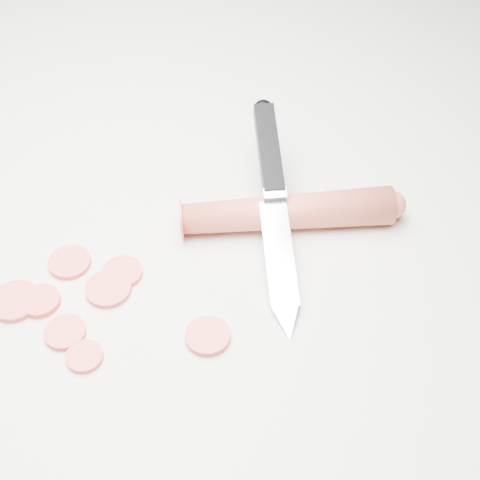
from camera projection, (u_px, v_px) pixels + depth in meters
The scene contains 11 objects.
ground at pixel (156, 250), 0.58m from camera, with size 2.40×2.40×0.00m, color silver.
carrot at pixel (287, 212), 0.59m from camera, with size 0.03×0.03×0.19m, color #CC4833.
carrot_slice_0 at pixel (15, 301), 0.54m from camera, with size 0.04×0.04×0.01m, color #F14B40.
carrot_slice_1 at pixel (41, 301), 0.54m from camera, with size 0.03×0.03×0.01m, color #F14B40.
carrot_slice_2 at pixel (108, 289), 0.55m from camera, with size 0.04×0.04×0.01m, color #F14B40.
carrot_slice_3 at pixel (123, 272), 0.56m from camera, with size 0.03×0.03×0.01m, color #F14B40.
carrot_slice_4 at pixel (208, 336), 0.52m from camera, with size 0.04×0.04×0.01m, color #F14B40.
carrot_slice_5 at pixel (70, 262), 0.57m from camera, with size 0.04×0.04×0.01m, color #F14B40.
carrot_slice_6 at pixel (85, 357), 0.51m from camera, with size 0.03×0.03×0.01m, color #F14B40.
carrot_slice_7 at pixel (65, 333), 0.52m from camera, with size 0.03×0.03×0.01m, color #F14B40.
kitchen_knife at pixel (277, 207), 0.57m from camera, with size 0.15×0.20×0.07m, color silver, non-canonical shape.
Camera 1 is at (0.25, -0.30, 0.44)m, focal length 50.00 mm.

